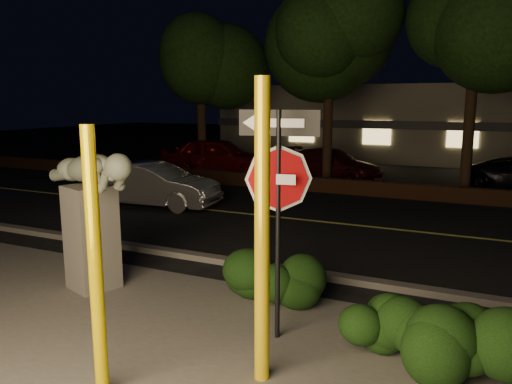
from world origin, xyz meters
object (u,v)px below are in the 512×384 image
(sculpture, at_px, (91,204))
(parked_car_darkred, at_px, (331,164))
(signpost, at_px, (278,180))
(silver_sedan, at_px, (154,185))
(parked_car_red, at_px, (218,157))
(yellow_pole_left, at_px, (95,266))
(yellow_pole_right, at_px, (262,236))

(sculpture, xyz_separation_m, parked_car_darkred, (0.13, 13.41, -0.85))
(signpost, height_order, silver_sedan, signpost)
(signpost, xyz_separation_m, parked_car_red, (-8.06, 12.73, -1.35))
(yellow_pole_left, bearing_deg, sculpture, 133.91)
(sculpture, distance_m, parked_car_darkred, 13.43)
(yellow_pole_left, bearing_deg, signpost, 58.59)
(sculpture, bearing_deg, yellow_pole_right, -1.03)
(sculpture, bearing_deg, parked_car_darkred, 108.50)
(yellow_pole_left, height_order, silver_sedan, yellow_pole_left)
(yellow_pole_right, distance_m, silver_sedan, 10.16)
(yellow_pole_left, distance_m, parked_car_darkred, 15.94)
(yellow_pole_right, xyz_separation_m, silver_sedan, (-6.93, 7.36, -1.05))
(yellow_pole_right, bearing_deg, parked_car_darkred, 103.75)
(parked_car_red, distance_m, parked_car_darkred, 4.80)
(yellow_pole_right, bearing_deg, signpost, 102.87)
(yellow_pole_right, distance_m, parked_car_red, 16.07)
(signpost, bearing_deg, sculpture, 163.82)
(parked_car_red, relative_size, parked_car_darkred, 1.12)
(yellow_pole_left, distance_m, silver_sedan, 10.02)
(yellow_pole_left, relative_size, parked_car_red, 0.61)
(signpost, relative_size, parked_car_darkred, 0.71)
(yellow_pole_left, height_order, parked_car_darkred, yellow_pole_left)
(yellow_pole_right, bearing_deg, sculpture, 159.93)
(parked_car_red, bearing_deg, silver_sedan, -179.40)
(silver_sedan, relative_size, parked_car_darkred, 0.93)
(yellow_pole_left, relative_size, yellow_pole_right, 0.86)
(yellow_pole_right, xyz_separation_m, signpost, (-0.23, 1.01, 0.46))
(yellow_pole_right, xyz_separation_m, parked_car_red, (-8.29, 13.74, -0.89))
(yellow_pole_right, xyz_separation_m, sculpture, (-3.74, 1.37, -0.24))
(sculpture, height_order, parked_car_darkred, sculpture)
(yellow_pole_left, xyz_separation_m, yellow_pole_right, (1.46, 1.00, 0.24))
(sculpture, height_order, parked_car_red, sculpture)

